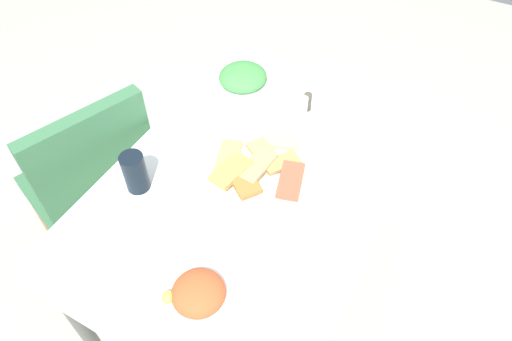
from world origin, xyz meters
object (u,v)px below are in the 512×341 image
Objects in this scene: spoon at (353,106)px; condiment_caddy at (305,109)px; drinking_glass at (325,79)px; paper_napkin at (358,109)px; salad_plate_greens at (198,294)px; fork at (363,109)px; dining_chair at (95,182)px; pide_platter at (262,169)px; salad_plate_rice at (243,78)px; soda_can at (135,172)px; dining_table at (250,201)px.

condiment_caddy reaches higher than spoon.
drinking_glass is 0.15m from paper_napkin.
salad_plate_greens is 0.85m from drinking_glass.
dining_chair is at bearing 135.96° from fork.
spoon is at bearing -5.19° from salad_plate_greens.
paper_napkin is 0.02m from fork.
pide_platter is 1.56× the size of salad_plate_rice.
fork is at bearing -22.49° from pide_platter.
condiment_caddy is (0.41, -0.62, 0.30)m from dining_chair.
dining_chair is at bearing 66.24° from salad_plate_greens.
paper_napkin is at bearing -20.24° from pide_platter.
soda_can reaches higher than pide_platter.
dining_table is 9.04× the size of soda_can.
fork and spoon have the same top height.
salad_plate_greens is 1.06× the size of salad_plate_rice.
dining_table is at bearing -82.58° from dining_chair.
soda_can is 0.74m from spoon.
dining_table is 0.40m from salad_plate_greens.
drinking_glass is (0.85, 0.05, 0.03)m from salad_plate_greens.
pide_platter is at bearing -78.86° from dining_chair.
soda_can reaches higher than condiment_caddy.
fork is at bearing -90.00° from paper_napkin.
dining_chair is 4.13× the size of salad_plate_rice.
fork is 0.97× the size of spoon.
fork is at bearing -79.75° from spoon.
spoon is (0.82, -0.07, -0.01)m from salad_plate_greens.
spoon is (0.52, -0.75, 0.28)m from dining_chair.
salad_plate_rice is at bearing 99.31° from paper_napkin.
spoon is at bearing -48.38° from condiment_caddy.
dining_chair reaches higher than drinking_glass.
salad_plate_rice reaches higher than dining_table.
pide_platter is 0.42m from spoon.
spoon is at bearing -80.27° from salad_plate_rice.
dining_table is at bearing 176.87° from drinking_glass.
salad_plate_rice is (0.75, 0.31, 0.00)m from salad_plate_greens.
salad_plate_greens is at bearing -157.69° from salad_plate_rice.
dining_chair is at bearing 101.14° from pide_platter.
drinking_glass is at bearing 76.39° from paper_napkin.
dining_chair is at bearing 141.05° from salad_plate_rice.
drinking_glass is (0.65, -0.29, -0.01)m from soda_can.
condiment_caddy is at bearing 4.16° from salad_plate_greens.
dining_table is 3.26× the size of pide_platter.
spoon is 1.67× the size of condiment_caddy.
pide_platter is 0.42m from salad_plate_rice.
paper_napkin is (0.82, -0.09, -0.02)m from salad_plate_greens.
condiment_caddy is at bearing -29.75° from soda_can.
spoon is (0.00, 0.04, 0.00)m from fork.
drinking_glass is (0.47, -0.03, 0.15)m from dining_table.
salad_plate_rice reaches higher than paper_napkin.
dining_table is at bearing -147.76° from salad_plate_rice.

